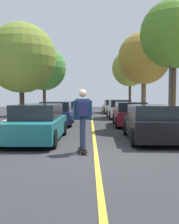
{
  "coord_description": "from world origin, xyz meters",
  "views": [
    {
      "loc": [
        -0.19,
        -8.11,
        1.68
      ],
      "look_at": [
        -0.12,
        8.29,
        0.8
      ],
      "focal_mm": 45.21,
      "sensor_mm": 36.0,
      "label": 1
    }
  ],
  "objects_px": {
    "street_tree_right_nearest": "(173,34)",
    "street_tree_right_far": "(129,68)",
    "parked_car_right_farthest": "(111,106)",
    "streetlamp": "(169,61)",
    "parked_car_right_nearest": "(149,123)",
    "parked_car_right_far": "(118,109)",
    "street_tree_right_near": "(143,58)",
    "parked_car_left_nearest": "(36,123)",
    "parked_car_left_far": "(65,109)",
    "parked_car_right_near": "(129,114)",
    "skateboard": "(81,150)",
    "parked_car_left_near": "(55,114)",
    "skateboarder": "(82,115)",
    "street_tree_left_nearest": "(20,58)",
    "street_tree_left_near": "(43,69)"
  },
  "relations": [
    {
      "from": "street_tree_right_nearest",
      "to": "street_tree_right_far",
      "type": "distance_m",
      "value": 16.12
    },
    {
      "from": "parked_car_right_farthest",
      "to": "streetlamp",
      "type": "relative_size",
      "value": 0.78
    },
    {
      "from": "parked_car_right_nearest",
      "to": "street_tree_right_far",
      "type": "xyz_separation_m",
      "value": [
        2.07,
        20.18,
        4.12
      ]
    },
    {
      "from": "parked_car_right_far",
      "to": "street_tree_right_near",
      "type": "distance_m",
      "value": 4.7
    },
    {
      "from": "parked_car_left_nearest",
      "to": "parked_car_left_far",
      "type": "bearing_deg",
      "value": 90.0
    },
    {
      "from": "street_tree_right_near",
      "to": "parked_car_right_far",
      "type": "bearing_deg",
      "value": -156.81
    },
    {
      "from": "parked_car_right_near",
      "to": "parked_car_right_far",
      "type": "relative_size",
      "value": 1.01
    },
    {
      "from": "parked_car_left_nearest",
      "to": "street_tree_right_far",
      "type": "distance_m",
      "value": 21.67
    },
    {
      "from": "parked_car_left_far",
      "to": "skateboard",
      "type": "height_order",
      "value": "parked_car_left_far"
    },
    {
      "from": "street_tree_right_near",
      "to": "skateboard",
      "type": "bearing_deg",
      "value": -107.52
    },
    {
      "from": "parked_car_left_nearest",
      "to": "parked_car_left_near",
      "type": "bearing_deg",
      "value": 90.01
    },
    {
      "from": "street_tree_right_far",
      "to": "streetlamp",
      "type": "xyz_separation_m",
      "value": [
        -0.32,
        -16.54,
        -1.27
      ]
    },
    {
      "from": "parked_car_left_far",
      "to": "parked_car_right_farthest",
      "type": "height_order",
      "value": "parked_car_right_farthest"
    },
    {
      "from": "parked_car_right_nearest",
      "to": "skateboard",
      "type": "height_order",
      "value": "parked_car_right_nearest"
    },
    {
      "from": "street_tree_right_near",
      "to": "skateboarder",
      "type": "height_order",
      "value": "street_tree_right_near"
    },
    {
      "from": "skateboarder",
      "to": "skateboard",
      "type": "bearing_deg",
      "value": 97.48
    },
    {
      "from": "street_tree_right_nearest",
      "to": "street_tree_right_far",
      "type": "xyz_separation_m",
      "value": [
        0.0,
        16.12,
        -0.15
      ]
    },
    {
      "from": "street_tree_left_nearest",
      "to": "street_tree_right_far",
      "type": "xyz_separation_m",
      "value": [
        8.5,
        14.11,
        0.8
      ]
    },
    {
      "from": "street_tree_right_far",
      "to": "skateboard",
      "type": "height_order",
      "value": "street_tree_right_far"
    },
    {
      "from": "parked_car_right_nearest",
      "to": "street_tree_left_near",
      "type": "distance_m",
      "value": 16.25
    },
    {
      "from": "parked_car_left_nearest",
      "to": "parked_car_right_near",
      "type": "relative_size",
      "value": 1.11
    },
    {
      "from": "street_tree_left_near",
      "to": "skateboard",
      "type": "xyz_separation_m",
      "value": [
        3.85,
        -16.93,
        -4.12
      ]
    },
    {
      "from": "parked_car_left_far",
      "to": "parked_car_right_far",
      "type": "relative_size",
      "value": 1.15
    },
    {
      "from": "parked_car_right_nearest",
      "to": "parked_car_right_near",
      "type": "height_order",
      "value": "parked_car_right_near"
    },
    {
      "from": "parked_car_right_farthest",
      "to": "skateboarder",
      "type": "distance_m",
      "value": 20.96
    },
    {
      "from": "parked_car_right_nearest",
      "to": "parked_car_left_near",
      "type": "bearing_deg",
      "value": 125.88
    },
    {
      "from": "streetlamp",
      "to": "street_tree_right_far",
      "type": "bearing_deg",
      "value": 88.9
    },
    {
      "from": "parked_car_left_far",
      "to": "skateboard",
      "type": "distance_m",
      "value": 15.53
    },
    {
      "from": "parked_car_left_far",
      "to": "skateboarder",
      "type": "distance_m",
      "value": 15.56
    },
    {
      "from": "parked_car_right_farthest",
      "to": "skateboarder",
      "type": "xyz_separation_m",
      "value": [
        -2.57,
        -20.79,
        0.44
      ]
    },
    {
      "from": "parked_car_left_near",
      "to": "street_tree_right_far",
      "type": "height_order",
      "value": "street_tree_right_far"
    },
    {
      "from": "street_tree_right_nearest",
      "to": "skateboard",
      "type": "relative_size",
      "value": 7.69
    },
    {
      "from": "parked_car_left_far",
      "to": "parked_car_right_farthest",
      "type": "relative_size",
      "value": 1.02
    },
    {
      "from": "parked_car_right_nearest",
      "to": "street_tree_right_nearest",
      "type": "xyz_separation_m",
      "value": [
        2.07,
        4.06,
        4.27
      ]
    },
    {
      "from": "street_tree_right_far",
      "to": "parked_car_right_near",
      "type": "bearing_deg",
      "value": -97.98
    },
    {
      "from": "parked_car_left_near",
      "to": "parked_car_right_near",
      "type": "height_order",
      "value": "parked_car_left_near"
    },
    {
      "from": "parked_car_right_far",
      "to": "skateboarder",
      "type": "distance_m",
      "value": 14.1
    },
    {
      "from": "parked_car_right_nearest",
      "to": "skateboarder",
      "type": "bearing_deg",
      "value": -136.23
    },
    {
      "from": "parked_car_right_near",
      "to": "street_tree_left_near",
      "type": "relative_size",
      "value": 0.69
    },
    {
      "from": "parked_car_left_near",
      "to": "street_tree_right_near",
      "type": "distance_m",
      "value": 9.88
    },
    {
      "from": "parked_car_left_near",
      "to": "parked_car_right_far",
      "type": "height_order",
      "value": "parked_car_right_far"
    },
    {
      "from": "street_tree_left_nearest",
      "to": "parked_car_right_far",
      "type": "bearing_deg",
      "value": 39.61
    },
    {
      "from": "parked_car_right_nearest",
      "to": "street_tree_left_nearest",
      "type": "height_order",
      "value": "street_tree_left_nearest"
    },
    {
      "from": "streetlamp",
      "to": "parked_car_left_nearest",
      "type": "bearing_deg",
      "value": -148.49
    },
    {
      "from": "parked_car_left_far",
      "to": "street_tree_right_nearest",
      "type": "distance_m",
      "value": 11.8
    },
    {
      "from": "parked_car_right_near",
      "to": "skateboard",
      "type": "relative_size",
      "value": 4.84
    },
    {
      "from": "parked_car_left_far",
      "to": "street_tree_left_nearest",
      "type": "bearing_deg",
      "value": -106.67
    },
    {
      "from": "street_tree_right_nearest",
      "to": "skateboard",
      "type": "xyz_separation_m",
      "value": [
        -4.64,
        -6.5,
        -4.86
      ]
    },
    {
      "from": "parked_car_right_near",
      "to": "streetlamp",
      "type": "bearing_deg",
      "value": -45.59
    },
    {
      "from": "street_tree_right_nearest",
      "to": "parked_car_left_near",
      "type": "bearing_deg",
      "value": 163.01
    }
  ]
}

